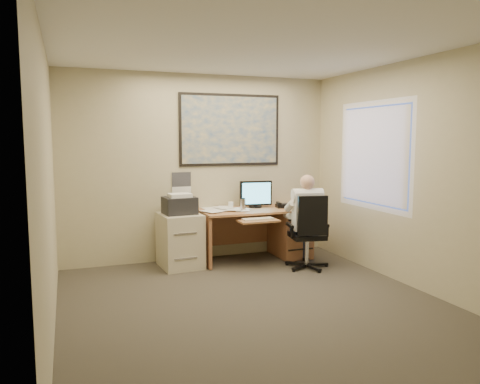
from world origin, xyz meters
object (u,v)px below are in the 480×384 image
object	(u,v)px
filing_cabinet	(180,235)
office_chair	(309,247)
person	(306,221)
desk	(274,228)

from	to	relation	value
filing_cabinet	office_chair	distance (m)	1.79
filing_cabinet	office_chair	bearing A→B (deg)	-27.95
office_chair	person	distance (m)	0.35
desk	filing_cabinet	xyz separation A→B (m)	(-1.45, -0.03, -0.00)
office_chair	filing_cabinet	bearing A→B (deg)	166.76
desk	filing_cabinet	size ratio (longest dim) A/B	1.56
office_chair	person	xyz separation A→B (m)	(-0.01, 0.08, 0.34)
filing_cabinet	office_chair	size ratio (longest dim) A/B	1.00
desk	office_chair	world-z (taller)	desk
person	desk	bearing A→B (deg)	115.29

